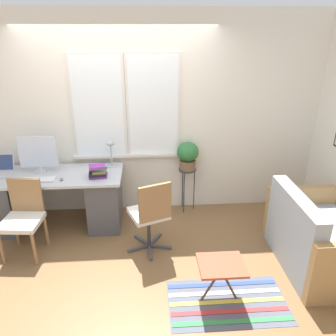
{
  "coord_description": "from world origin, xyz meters",
  "views": [
    {
      "loc": [
        0.33,
        -3.52,
        2.44
      ],
      "look_at": [
        0.59,
        0.18,
        0.87
      ],
      "focal_mm": 35.0,
      "sensor_mm": 36.0,
      "label": 1
    }
  ],
  "objects": [
    {
      "name": "ground_plane",
      "position": [
        0.0,
        0.0,
        0.0
      ],
      "size": [
        14.0,
        14.0,
        0.0
      ],
      "primitive_type": "plane",
      "color": "brown"
    },
    {
      "name": "wall_back_with_window",
      "position": [
        0.0,
        0.8,
        1.35
      ],
      "size": [
        9.0,
        0.12,
        2.7
      ],
      "color": "white",
      "rests_on": "ground_plane"
    },
    {
      "name": "desk",
      "position": [
        -0.88,
        0.36,
        0.39
      ],
      "size": [
        1.77,
        0.72,
        0.74
      ],
      "color": "#B2B7BC",
      "rests_on": "ground_plane"
    },
    {
      "name": "laptop",
      "position": [
        -1.53,
        0.43,
        0.79
      ],
      "size": [
        0.31,
        0.29,
        0.23
      ],
      "color": "#B7B7BC",
      "rests_on": "desk"
    },
    {
      "name": "monitor",
      "position": [
        -1.03,
        0.46,
        0.99
      ],
      "size": [
        0.48,
        0.15,
        0.48
      ],
      "color": "silver",
      "rests_on": "desk"
    },
    {
      "name": "keyboard",
      "position": [
        -0.99,
        0.19,
        0.75
      ],
      "size": [
        0.41,
        0.14,
        0.02
      ],
      "color": "silver",
      "rests_on": "desk"
    },
    {
      "name": "mouse",
      "position": [
        -0.71,
        0.18,
        0.76
      ],
      "size": [
        0.04,
        0.07,
        0.03
      ],
      "color": "slate",
      "rests_on": "desk"
    },
    {
      "name": "desk_lamp",
      "position": [
        -0.13,
        0.58,
        0.99
      ],
      "size": [
        0.14,
        0.14,
        0.36
      ],
      "color": "#ADADB2",
      "rests_on": "desk"
    },
    {
      "name": "book_stack",
      "position": [
        -0.27,
        0.25,
        0.81
      ],
      "size": [
        0.23,
        0.19,
        0.16
      ],
      "color": "purple",
      "rests_on": "desk"
    },
    {
      "name": "desk_chair_wooden",
      "position": [
        -1.1,
        -0.18,
        0.47
      ],
      "size": [
        0.46,
        0.47,
        0.87
      ],
      "rotation": [
        0.0,
        0.0,
        -0.09
      ],
      "color": "olive",
      "rests_on": "ground_plane"
    },
    {
      "name": "office_chair_swivel",
      "position": [
        0.36,
        -0.28,
        0.5
      ],
      "size": [
        0.53,
        0.53,
        0.93
      ],
      "rotation": [
        0.0,
        0.0,
        3.51
      ],
      "color": "#47474C",
      "rests_on": "ground_plane"
    },
    {
      "name": "couch_loveseat",
      "position": [
        2.18,
        -0.65,
        0.3
      ],
      "size": [
        0.84,
        1.23,
        0.86
      ],
      "rotation": [
        0.0,
        0.0,
        1.57
      ],
      "color": "#9EA8B2",
      "rests_on": "ground_plane"
    },
    {
      "name": "plant_stand",
      "position": [
        0.9,
        0.65,
        0.56
      ],
      "size": [
        0.25,
        0.25,
        0.65
      ],
      "color": "#333338",
      "rests_on": "ground_plane"
    },
    {
      "name": "potted_plant",
      "position": [
        0.9,
        0.65,
        0.86
      ],
      "size": [
        0.3,
        0.3,
        0.39
      ],
      "color": "brown",
      "rests_on": "plant_stand"
    },
    {
      "name": "floor_rug_striped",
      "position": [
        1.08,
        -1.15,
        0.0
      ],
      "size": [
        1.14,
        0.65,
        0.01
      ],
      "color": "#565B6B",
      "rests_on": "ground_plane"
    },
    {
      "name": "folding_stool",
      "position": [
        1.0,
        -1.11,
        0.39
      ],
      "size": [
        0.43,
        0.37,
        0.43
      ],
      "color": "#B24C33",
      "rests_on": "ground_plane"
    }
  ]
}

